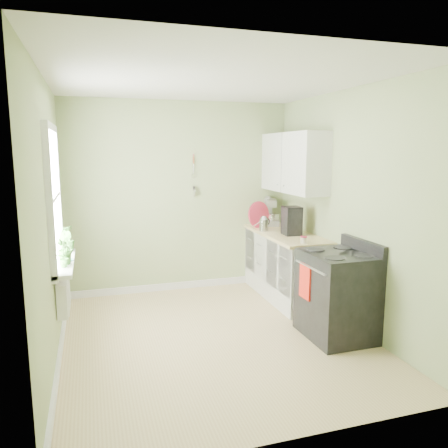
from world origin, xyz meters
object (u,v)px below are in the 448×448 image
object	(u,v)px
kettle	(264,224)
coffee_maker	(292,222)
stove	(337,294)
stand_mixer	(271,213)

from	to	relation	value
kettle	coffee_maker	distance (m)	0.44
stove	coffee_maker	distance (m)	1.34
stove	kettle	world-z (taller)	kettle
kettle	coffee_maker	size ratio (longest dim) A/B	0.56
stand_mixer	kettle	distance (m)	0.54
coffee_maker	stand_mixer	bearing A→B (deg)	86.46
stove	coffee_maker	world-z (taller)	coffee_maker
kettle	coffee_maker	bearing A→B (deg)	-55.85
stand_mixer	coffee_maker	distance (m)	0.81
stand_mixer	stove	bearing A→B (deg)	-91.95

